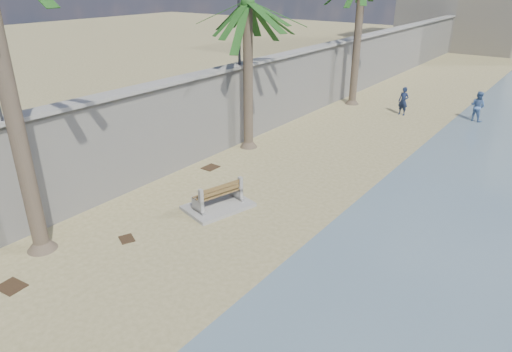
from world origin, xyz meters
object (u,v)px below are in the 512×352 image
Objects in this scene: palm_mid at (248,5)px; bench_far at (218,197)px; person_a at (404,99)px; person_b at (478,105)px.

bench_far is at bearing -62.39° from palm_mid.
palm_mid is at bearing -103.31° from person_a.
person_a reaches higher than person_b.
person_b is at bearing 27.16° from person_a.
bench_far is at bearing -85.08° from person_a.
person_b is (3.62, 1.22, -0.00)m from person_a.
palm_mid is at bearing 117.61° from bench_far.
palm_mid reaches higher than person_b.
person_b is at bearing 55.09° from palm_mid.
palm_mid is 13.92m from person_b.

